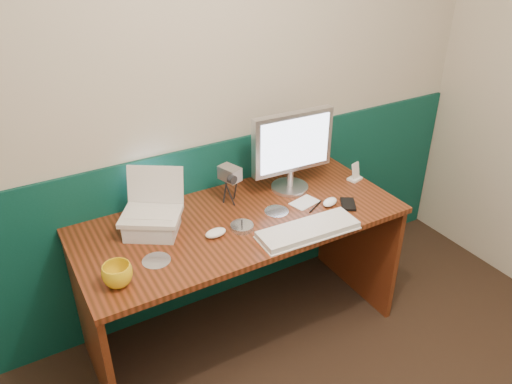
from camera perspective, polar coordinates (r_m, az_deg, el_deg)
back_wall at (r=2.51m, az=-6.70°, el=10.49°), size 3.50×0.04×2.50m
wainscot at (r=2.84m, az=-5.73°, el=-4.03°), size 3.48×0.02×1.00m
desk at (r=2.66m, az=-1.64°, el=-9.80°), size 1.60×0.70×0.75m
laptop_riser at (r=2.37m, az=-11.77°, el=-3.72°), size 0.30×0.29×0.08m
laptop at (r=2.29m, az=-12.15°, el=-0.56°), size 0.33×0.32×0.22m
monitor at (r=2.60m, az=4.03°, el=4.72°), size 0.45×0.15×0.45m
keyboard at (r=2.34m, az=5.99°, el=-4.40°), size 0.49×0.18×0.03m
mouse_right at (r=2.57m, az=8.45°, el=-1.14°), size 0.11×0.09×0.03m
mouse_left at (r=2.31m, az=-4.63°, el=-4.68°), size 0.11×0.07×0.03m
mug at (r=2.08m, az=-15.55°, el=-9.13°), size 0.15×0.15×0.10m
camcorder at (r=2.53m, az=-2.97°, el=0.59°), size 0.11×0.14×0.18m
cd_spindle at (r=2.36m, az=-1.61°, el=-4.00°), size 0.11×0.11×0.02m
cd_loose_a at (r=2.20m, az=-11.31°, el=-7.68°), size 0.12×0.12×0.00m
cd_loose_b at (r=2.50m, az=2.36°, el=-2.19°), size 0.12×0.12×0.00m
pen at (r=2.54m, az=6.82°, el=-1.66°), size 0.12×0.07×0.01m
papers at (r=2.57m, az=5.56°, el=-1.20°), size 0.16×0.13×0.00m
dock at (r=2.83m, az=11.21°, el=1.51°), size 0.09×0.07×0.01m
music_player at (r=2.81m, az=11.31°, el=2.42°), size 0.06×0.04×0.09m
pda at (r=2.58m, az=10.49°, el=-1.38°), size 0.12×0.14×0.01m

